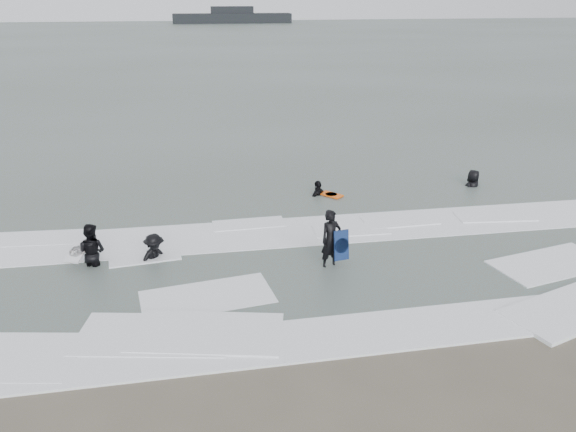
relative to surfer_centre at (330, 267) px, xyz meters
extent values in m
plane|color=brown|center=(-1.04, -3.18, 0.00)|extent=(320.00, 320.00, 0.00)
plane|color=#47544C|center=(-1.04, 76.82, 0.06)|extent=(320.00, 320.00, 0.00)
imported|color=black|center=(0.00, 0.00, 0.00)|extent=(0.83, 0.69, 1.95)
imported|color=black|center=(-7.40, 1.44, 0.00)|extent=(1.13, 1.00, 1.95)
imported|color=black|center=(-5.47, 1.40, 0.00)|extent=(1.30, 1.26, 1.78)
imported|color=black|center=(1.06, 6.62, 0.00)|extent=(1.09, 1.04, 1.81)
imported|color=black|center=(8.09, 6.59, 0.00)|extent=(1.13, 1.03, 1.93)
cube|color=white|center=(-1.04, -3.78, 0.03)|extent=(30.03, 2.32, 0.07)
cube|color=white|center=(-1.04, 2.82, 0.04)|extent=(30.00, 2.60, 0.09)
cube|color=black|center=(7.49, 142.49, 1.28)|extent=(31.11, 5.56, 2.44)
cube|color=black|center=(7.49, 142.49, 3.39)|extent=(11.11, 3.33, 1.78)
camera|label=1|loc=(-3.92, -15.38, 8.12)|focal=35.00mm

